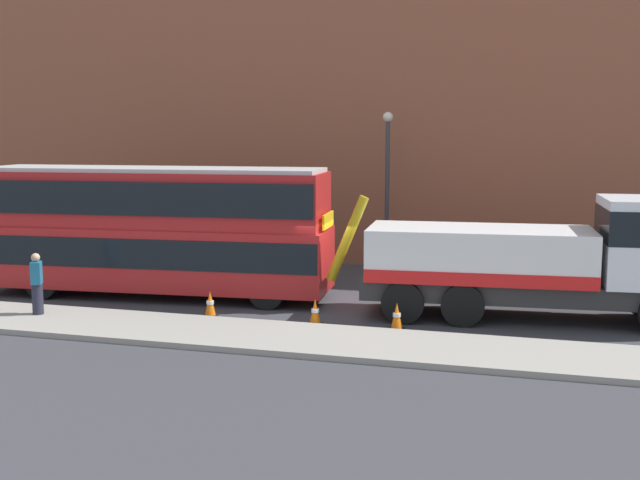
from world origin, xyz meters
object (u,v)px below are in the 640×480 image
at_px(double_decker_bus, 154,226).
at_px(traffic_cone_near_truck, 397,317).
at_px(pedestrian_onlooker, 37,284).
at_px(traffic_cone_near_bus, 210,304).
at_px(street_lamp, 387,178).
at_px(traffic_cone_midway, 315,312).
at_px(recovery_tow_truck, 546,257).

bearing_deg(double_decker_bus, traffic_cone_near_truck, -18.92).
height_order(pedestrian_onlooker, traffic_cone_near_bus, pedestrian_onlooker).
xyz_separation_m(double_decker_bus, pedestrian_onlooker, (-1.72, -3.66, -1.25)).
relative_size(traffic_cone_near_truck, street_lamp, 0.12).
height_order(double_decker_bus, traffic_cone_midway, double_decker_bus).
relative_size(double_decker_bus, street_lamp, 1.92).
relative_size(recovery_tow_truck, traffic_cone_near_truck, 14.20).
xyz_separation_m(recovery_tow_truck, traffic_cone_near_truck, (-3.72, -2.10, -1.42)).
relative_size(pedestrian_onlooker, traffic_cone_midway, 2.38).
xyz_separation_m(recovery_tow_truck, double_decker_bus, (-11.77, -0.04, 0.47)).
distance_m(pedestrian_onlooker, traffic_cone_near_bus, 4.78).
height_order(double_decker_bus, pedestrian_onlooker, double_decker_bus).
bearing_deg(recovery_tow_truck, traffic_cone_near_truck, -155.10).
bearing_deg(double_decker_bus, traffic_cone_near_bus, -41.14).
bearing_deg(street_lamp, pedestrian_onlooker, -129.87).
relative_size(pedestrian_onlooker, traffic_cone_near_bus, 2.38).
bearing_deg(traffic_cone_near_bus, street_lamp, 66.01).
bearing_deg(traffic_cone_midway, traffic_cone_near_bus, 177.48).
relative_size(traffic_cone_midway, street_lamp, 0.12).
relative_size(traffic_cone_midway, traffic_cone_near_truck, 1.00).
height_order(traffic_cone_near_bus, street_lamp, street_lamp).
height_order(double_decker_bus, traffic_cone_near_bus, double_decker_bus).
xyz_separation_m(traffic_cone_near_bus, traffic_cone_near_truck, (5.33, -0.04, 0.00)).
distance_m(double_decker_bus, traffic_cone_near_truck, 8.53).
height_order(pedestrian_onlooker, traffic_cone_near_truck, pedestrian_onlooker).
bearing_deg(traffic_cone_midway, recovery_tow_truck, 20.35).
bearing_deg(traffic_cone_near_bus, traffic_cone_midway, -2.52).
xyz_separation_m(traffic_cone_midway, street_lamp, (0.38, 8.00, 3.13)).
relative_size(traffic_cone_near_bus, street_lamp, 0.12).
relative_size(double_decker_bus, pedestrian_onlooker, 6.53).
height_order(recovery_tow_truck, street_lamp, street_lamp).
relative_size(double_decker_bus, traffic_cone_near_truck, 15.52).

